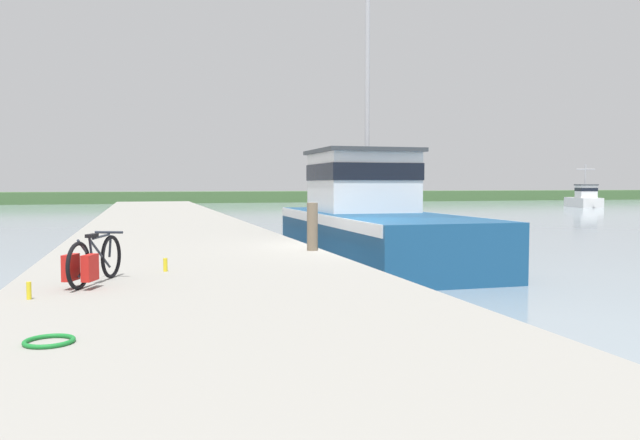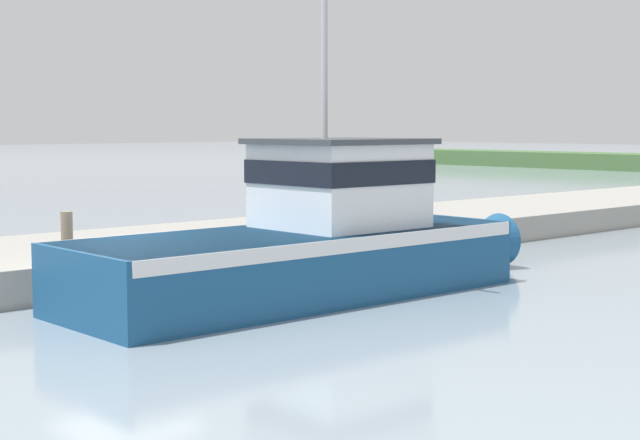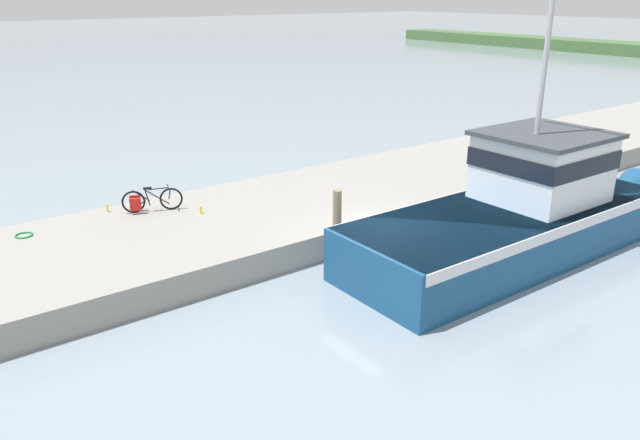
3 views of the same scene
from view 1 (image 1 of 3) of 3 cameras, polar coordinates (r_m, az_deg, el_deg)
The scene contains 10 objects.
ground_plane at distance 14.76m, azimuth 3.12°, elevation -5.46°, with size 320.00×320.00×0.00m, color #84939E.
dock_pier at distance 13.94m, azimuth -11.84°, elevation -4.42°, with size 5.79×80.00×0.78m, color gray.
far_shoreline at distance 83.40m, azimuth 8.62°, elevation 2.20°, with size 180.00×5.00×1.33m, color #426638.
fishing_boat_main at distance 18.61m, azimuth 4.57°, elevation 0.07°, with size 3.55×11.83×9.97m.
boat_orange_near at distance 65.47m, azimuth 23.03°, elevation 1.81°, with size 3.33×5.98×4.13m.
bicycle_touring at distance 9.63m, azimuth -20.22°, elevation -3.62°, with size 0.80×1.65×0.74m.
mooring_post at distance 13.73m, azimuth -0.70°, elevation -0.61°, with size 0.24×0.24×1.06m, color #756651.
hose_coil at distance 6.37m, azimuth -23.53°, elevation -10.11°, with size 0.46×0.46×0.04m, color #197A2D.
water_bottle_by_bike at distance 8.80m, azimuth -25.07°, elevation -5.87°, with size 0.06×0.06×0.23m, color yellow.
water_bottle_on_curb at distance 10.80m, azimuth -13.96°, elevation -4.00°, with size 0.07×0.07×0.22m, color yellow.
Camera 1 is at (-4.80, -13.78, 2.25)m, focal length 35.00 mm.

